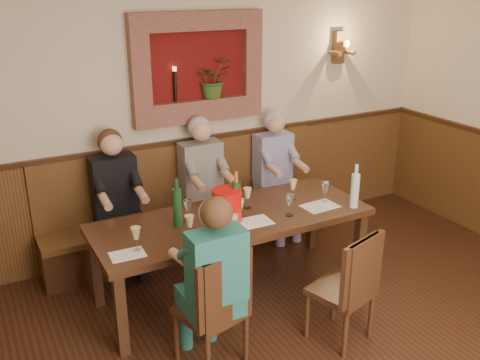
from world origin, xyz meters
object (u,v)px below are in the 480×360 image
object	(u,v)px
person_bench_right	(277,186)
bench	(191,220)
chair_near_right	(342,308)
person_bench_left	(119,216)
water_bottle	(355,190)
dining_table	(233,224)
spittoon_bucket	(227,206)
person_bench_mid	(205,199)
person_chair_front	(212,298)
chair_near_left	(213,330)
wine_bottle_green_a	(236,199)
wine_bottle_green_b	(177,207)

from	to	relation	value
person_bench_right	bench	bearing A→B (deg)	173.88
bench	chair_near_right	bearing A→B (deg)	-77.17
person_bench_left	water_bottle	world-z (taller)	person_bench_left
dining_table	spittoon_bucket	distance (m)	0.24
person_bench_mid	person_chair_front	xyz separation A→B (m)	(-0.69, -1.62, -0.02)
person_bench_left	person_bench_right	bearing A→B (deg)	0.02
chair_near_left	person_bench_right	bearing A→B (deg)	31.69
bench	wine_bottle_green_a	bearing A→B (deg)	-89.26
chair_near_left	wine_bottle_green_a	distance (m)	1.13
bench	person_bench_right	xyz separation A→B (m)	(0.97, -0.10, 0.24)
chair_near_right	person_bench_mid	world-z (taller)	person_bench_mid
chair_near_left	person_bench_mid	distance (m)	1.77
person_bench_mid	person_chair_front	world-z (taller)	person_bench_mid
wine_bottle_green_b	wine_bottle_green_a	bearing A→B (deg)	-10.27
water_bottle	person_bench_right	bearing A→B (deg)	93.82
chair_near_left	wine_bottle_green_b	world-z (taller)	wine_bottle_green_b
chair_near_right	wine_bottle_green_b	bearing A→B (deg)	114.75
chair_near_right	bench	bearing A→B (deg)	85.83
water_bottle	person_bench_left	bearing A→B (deg)	147.20
bench	water_bottle	size ratio (longest dim) A/B	7.51
chair_near_right	person_bench_right	distance (m)	1.92
dining_table	water_bottle	bearing A→B (deg)	-17.40
person_bench_right	person_chair_front	size ratio (longest dim) A/B	1.01
person_chair_front	wine_bottle_green_b	xyz separation A→B (m)	(0.09, 0.82, 0.36)
chair_near_right	spittoon_bucket	bearing A→B (deg)	102.43
person_bench_right	wine_bottle_green_a	size ratio (longest dim) A/B	3.28
dining_table	person_bench_left	distance (m)	1.14
person_bench_mid	person_bench_right	bearing A→B (deg)	0.08
person_bench_left	person_chair_front	xyz separation A→B (m)	(0.19, -1.62, -0.02)
person_bench_right	spittoon_bucket	bearing A→B (deg)	-139.60
bench	chair_near_left	size ratio (longest dim) A/B	3.15
chair_near_left	wine_bottle_green_a	xyz separation A→B (m)	(0.58, 0.73, 0.65)
person_bench_mid	chair_near_right	bearing A→B (deg)	-80.15
person_bench_left	water_bottle	xyz separation A→B (m)	(1.81, -1.17, 0.34)
bench	chair_near_left	bearing A→B (deg)	-108.24
chair_near_right	person_chair_front	bearing A→B (deg)	151.40
wine_bottle_green_a	person_bench_left	bearing A→B (deg)	131.25
person_chair_front	wine_bottle_green_a	distance (m)	1.01
dining_table	person_bench_right	bearing A→B (deg)	40.81
bench	water_bottle	distance (m)	1.75
chair_near_right	person_bench_right	size ratio (longest dim) A/B	0.68
dining_table	water_bottle	distance (m)	1.13
person_bench_right	wine_bottle_green_a	world-z (taller)	person_bench_right
wine_bottle_green_b	water_bottle	world-z (taller)	wine_bottle_green_b
person_bench_left	wine_bottle_green_b	world-z (taller)	person_bench_left
spittoon_bucket	wine_bottle_green_a	distance (m)	0.10
chair_near_right	wine_bottle_green_a	distance (m)	1.22
person_bench_mid	person_chair_front	distance (m)	1.76
chair_near_right	person_chair_front	world-z (taller)	person_chair_front
wine_bottle_green_b	chair_near_left	bearing A→B (deg)	-95.81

